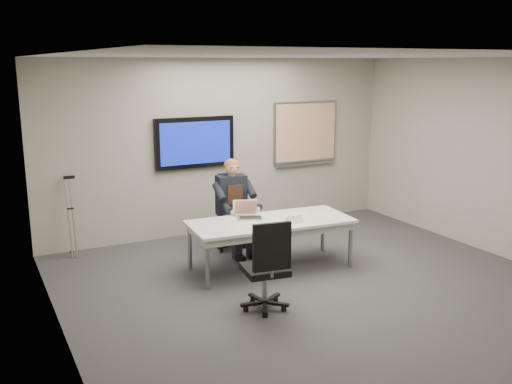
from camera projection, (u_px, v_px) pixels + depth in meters
name	position (u px, v px, depth m)	size (l,w,h in m)	color
floor	(324.00, 292.00, 6.93)	(6.00, 6.00, 0.02)	#353538
ceiling	(331.00, 56.00, 6.30)	(6.00, 6.00, 0.02)	silver
wall_back	(223.00, 146.00, 9.22)	(6.00, 0.02, 2.80)	#A9A499
wall_left	(58.00, 209.00, 5.28)	(0.02, 6.00, 2.80)	#A9A499
wall_right	(507.00, 160.00, 7.95)	(0.02, 6.00, 2.80)	#A9A499
conference_table	(271.00, 226.00, 7.61)	(2.24, 1.07, 0.67)	silver
tv_display	(195.00, 143.00, 8.92)	(1.30, 0.09, 0.80)	black
whiteboard	(305.00, 133.00, 9.85)	(1.25, 0.08, 1.10)	gray
office_chair_far	(231.00, 229.00, 8.50)	(0.57, 0.57, 0.95)	black
office_chair_near	(266.00, 282.00, 6.35)	(0.58, 0.58, 1.07)	black
seated_person	(237.00, 216.00, 8.23)	(0.44, 0.76, 1.37)	#1C1F2F
crutch	(70.00, 214.00, 8.11)	(0.17, 0.33, 1.23)	#989B9F
laptop	(248.00, 213.00, 7.72)	(0.40, 0.43, 0.24)	silver
name_tent	(294.00, 220.00, 7.46)	(0.23, 0.06, 0.09)	white
pen	(289.00, 225.00, 7.34)	(0.01, 0.01, 0.13)	black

